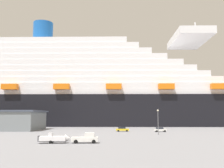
% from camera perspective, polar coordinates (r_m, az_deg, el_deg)
% --- Properties ---
extents(ground_plane, '(600.00, 600.00, 0.00)m').
position_cam_1_polar(ground_plane, '(111.29, -5.05, -9.84)').
color(ground_plane, gray).
extents(cruise_ship, '(228.28, 41.77, 65.24)m').
position_cam_1_polar(cruise_ship, '(150.10, -6.15, -1.73)').
color(cruise_ship, black).
rests_on(cruise_ship, ground_plane).
extents(pickup_truck, '(5.61, 2.31, 2.20)m').
position_cam_1_polar(pickup_truck, '(56.94, -5.72, -11.68)').
color(pickup_truck, white).
rests_on(pickup_truck, ground_plane).
extents(small_boat_on_trailer, '(7.73, 2.24, 2.15)m').
position_cam_1_polar(small_boat_on_trailer, '(57.69, -12.09, -11.58)').
color(small_boat_on_trailer, '#595960').
rests_on(small_boat_on_trailer, ground_plane).
extents(street_lamp, '(0.56, 0.56, 7.60)m').
position_cam_1_polar(street_lamp, '(81.07, 10.02, -7.37)').
color(street_lamp, slate).
rests_on(street_lamp, ground_plane).
extents(parked_car_white_van, '(4.41, 2.28, 1.58)m').
position_cam_1_polar(parked_car_white_van, '(95.70, 10.44, -9.75)').
color(parked_car_white_van, white).
rests_on(parked_car_white_van, ground_plane).
extents(parked_car_yellow_taxi, '(4.66, 2.05, 1.58)m').
position_cam_1_polar(parked_car_yellow_taxi, '(96.29, 2.26, -9.84)').
color(parked_car_yellow_taxi, yellow).
rests_on(parked_car_yellow_taxi, ground_plane).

